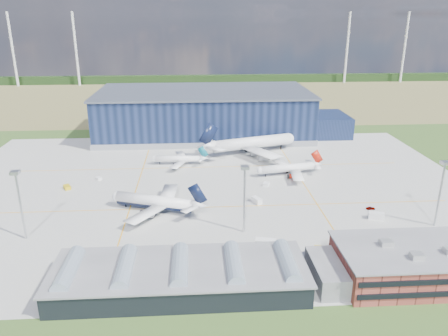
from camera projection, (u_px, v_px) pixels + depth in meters
ground at (210, 197)px, 171.45m from camera, size 600.00×600.00×0.00m
apron at (209, 187)px, 180.85m from camera, size 220.00×160.00×0.08m
farmland at (201, 97)px, 378.37m from camera, size 600.00×220.00×0.01m
treeline at (199, 79)px, 452.28m from camera, size 600.00×8.00×8.00m
horizon_dressing at (3, 50)px, 424.88m from camera, size 440.20×18.00×70.00m
hangar at (209, 115)px, 256.92m from camera, size 145.00×62.00×26.10m
ops_building at (423, 263)px, 116.88m from camera, size 46.00×23.00×10.90m
glass_concourse at (194, 275)px, 113.38m from camera, size 78.00×23.00×8.60m
light_mast_west at (19, 194)px, 134.31m from camera, size 2.60×2.60×23.00m
light_mast_center at (245, 188)px, 138.71m from camera, size 2.60×2.60×23.00m
light_mast_east at (442, 183)px, 142.80m from camera, size 2.60×2.60×23.00m
airliner_navy at (154, 195)px, 156.81m from camera, size 48.32×47.84×12.33m
airliner_red at (287, 164)px, 192.60m from camera, size 37.20×36.64×10.45m
airliner_widebody at (252, 137)px, 221.74m from camera, size 67.09×66.33×17.52m
airliner_regional at (178, 156)px, 206.36m from camera, size 29.58×29.03×8.98m
gse_tug_a at (67, 187)px, 178.62m from camera, size 3.85×4.45×1.59m
gse_tug_b at (318, 250)px, 131.34m from camera, size 2.66×3.63×1.47m
gse_van_a at (265, 243)px, 133.79m from camera, size 6.66×4.07×2.71m
gse_cart_a at (266, 184)px, 181.93m from camera, size 3.32×3.85×1.41m
gse_van_b at (257, 200)px, 165.40m from camera, size 3.96×5.10×2.13m
gse_cart_b at (99, 179)px, 188.49m from camera, size 3.27×3.32×1.21m
gse_van_c at (376, 216)px, 152.13m from camera, size 5.73×4.07×2.50m
car_a at (371, 208)px, 159.93m from camera, size 3.33×1.45×1.12m
car_b at (267, 258)px, 127.03m from camera, size 3.89×2.45×1.21m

